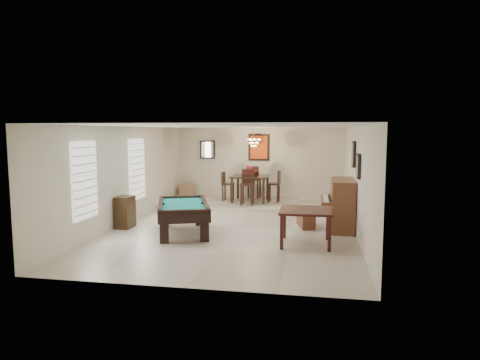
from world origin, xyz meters
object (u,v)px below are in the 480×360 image
(pool_table, at_px, (183,219))
(square_table, at_px, (306,227))
(dining_chair_west, at_px, (228,186))
(dining_chair_east, at_px, (274,186))
(upright_piano, at_px, (336,204))
(dining_table, at_px, (250,187))
(dining_chair_north, at_px, (254,182))
(piano_bench, at_px, (306,218))
(dining_chair_south, at_px, (247,187))
(flower_vase, at_px, (250,169))
(chandelier, at_px, (254,139))
(corner_bench, at_px, (187,190))
(apothecary_chest, at_px, (125,212))

(pool_table, relative_size, square_table, 1.90)
(dining_chair_west, bearing_deg, dining_chair_east, -86.20)
(upright_piano, distance_m, dining_chair_east, 3.66)
(dining_table, relative_size, dining_chair_east, 1.14)
(square_table, xyz_separation_m, dining_chair_north, (-1.94, 5.59, 0.30))
(dining_chair_north, bearing_deg, piano_bench, 123.27)
(square_table, distance_m, dining_chair_north, 5.93)
(pool_table, relative_size, dining_chair_east, 2.04)
(piano_bench, bearing_deg, dining_chair_west, 131.19)
(dining_chair_south, bearing_deg, flower_vase, 92.12)
(piano_bench, height_order, dining_chair_east, dining_chair_east)
(square_table, xyz_separation_m, dining_table, (-1.97, 4.82, 0.23))
(dining_chair_east, bearing_deg, chandelier, -77.71)
(dining_chair_south, distance_m, corner_bench, 2.86)
(dining_table, bearing_deg, dining_chair_west, -179.99)
(dining_chair_south, height_order, dining_chair_east, dining_chair_south)
(piano_bench, relative_size, chandelier, 1.42)
(dining_chair_south, xyz_separation_m, chandelier, (0.12, 0.58, 1.51))
(dining_chair_south, bearing_deg, piano_bench, -50.03)
(pool_table, distance_m, dining_chair_west, 4.30)
(pool_table, relative_size, dining_table, 1.79)
(flower_vase, relative_size, dining_chair_north, 0.19)
(upright_piano, distance_m, dining_table, 4.15)
(piano_bench, bearing_deg, square_table, -88.85)
(dining_chair_north, distance_m, dining_chair_east, 1.11)
(pool_table, distance_m, apothecary_chest, 1.69)
(pool_table, bearing_deg, piano_bench, 2.95)
(square_table, relative_size, dining_chair_east, 1.08)
(apothecary_chest, xyz_separation_m, dining_chair_south, (2.66, 3.27, 0.28))
(upright_piano, relative_size, dining_chair_east, 1.45)
(upright_piano, xyz_separation_m, piano_bench, (-0.75, 0.08, -0.40))
(square_table, bearing_deg, piano_bench, 91.15)
(piano_bench, xyz_separation_m, chandelier, (-1.80, 2.97, 1.96))
(upright_piano, xyz_separation_m, dining_table, (-2.69, 3.16, -0.02))
(dining_chair_east, distance_m, corner_bench, 3.33)
(dining_table, height_order, flower_vase, flower_vase)
(apothecary_chest, height_order, dining_table, dining_table)
(apothecary_chest, relative_size, dining_table, 0.68)
(corner_bench, bearing_deg, dining_chair_west, -23.74)
(upright_piano, bearing_deg, dining_chair_west, 137.53)
(flower_vase, bearing_deg, square_table, -67.79)
(pool_table, relative_size, piano_bench, 2.51)
(dining_chair_south, bearing_deg, dining_table, 92.12)
(dining_chair_south, distance_m, dining_chair_east, 1.04)
(dining_chair_south, bearing_deg, dining_chair_west, 139.08)
(square_table, height_order, piano_bench, square_table)
(flower_vase, bearing_deg, pool_table, -103.03)
(upright_piano, xyz_separation_m, dining_chair_west, (-3.45, 3.16, -0.02))
(flower_vase, height_order, corner_bench, flower_vase)
(dining_table, xyz_separation_m, dining_chair_north, (0.03, 0.77, 0.08))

